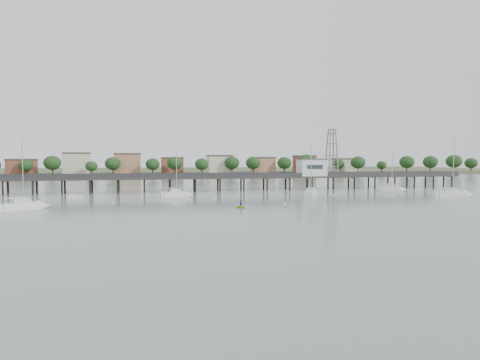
% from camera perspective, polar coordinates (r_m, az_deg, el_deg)
% --- Properties ---
extents(ground_plane, '(500.00, 500.00, 0.00)m').
position_cam_1_polar(ground_plane, '(58.79, 10.40, -5.98)').
color(ground_plane, slate).
rests_on(ground_plane, ground).
extents(pier, '(150.00, 5.00, 5.50)m').
position_cam_1_polar(pier, '(115.79, -1.33, 0.36)').
color(pier, '#2D2823').
rests_on(pier, ground).
extents(pier_building, '(8.40, 5.40, 5.30)m').
position_cam_1_polar(pier_building, '(123.10, 10.16, 1.81)').
color(pier_building, silver).
rests_on(pier_building, ground).
extents(lattice_tower, '(3.20, 3.20, 15.50)m').
position_cam_1_polar(lattice_tower, '(125.77, 12.91, 3.82)').
color(lattice_tower, slate).
rests_on(lattice_tower, ground).
extents(sailboat_a, '(8.04, 6.01, 13.17)m').
position_cam_1_polar(sailboat_a, '(82.16, -27.84, -3.27)').
color(sailboat_a, white).
rests_on(sailboat_a, ground).
extents(sailboat_d, '(9.39, 4.38, 14.87)m').
position_cam_1_polar(sailboat_d, '(110.76, 28.49, -1.76)').
color(sailboat_d, white).
rests_on(sailboat_d, ground).
extents(sailboat_e, '(7.39, 5.30, 12.08)m').
position_cam_1_polar(sailboat_e, '(120.94, 21.09, -1.22)').
color(sailboat_e, white).
rests_on(sailboat_e, ground).
extents(sailboat_b, '(7.47, 3.25, 12.04)m').
position_cam_1_polar(sailboat_b, '(97.51, -8.60, -2.02)').
color(sailboat_b, white).
rests_on(sailboat_b, ground).
extents(sailboat_c, '(5.98, 7.91, 12.99)m').
position_cam_1_polar(sailboat_c, '(101.00, 10.13, -1.86)').
color(sailboat_c, white).
rests_on(sailboat_c, ground).
extents(white_tender, '(3.46, 1.71, 1.30)m').
position_cam_1_polar(white_tender, '(99.36, -22.47, -2.26)').
color(white_tender, white).
rests_on(white_tender, ground).
extents(yellow_dinghy, '(1.87, 0.89, 2.52)m').
position_cam_1_polar(yellow_dinghy, '(75.07, 0.12, -3.98)').
color(yellow_dinghy, gold).
rests_on(yellow_dinghy, ground).
extents(dinghy_occupant, '(0.71, 1.32, 0.30)m').
position_cam_1_polar(dinghy_occupant, '(75.07, 0.12, -3.98)').
color(dinghy_occupant, black).
rests_on(dinghy_occupant, ground).
extents(mooring_buoys, '(81.19, 16.48, 0.39)m').
position_cam_1_polar(mooring_buoys, '(87.32, 4.82, -2.96)').
color(mooring_buoys, beige).
rests_on(mooring_buoys, ground).
extents(far_shore, '(500.00, 170.00, 10.40)m').
position_cam_1_polar(far_shore, '(293.99, -8.21, 1.38)').
color(far_shore, '#475133').
rests_on(far_shore, ground).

